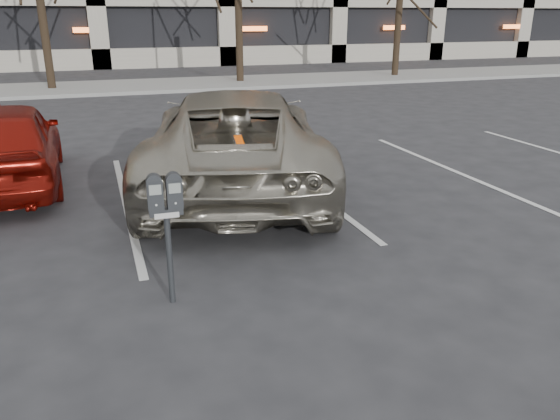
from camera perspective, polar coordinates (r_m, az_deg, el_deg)
name	(u,v)px	position (r m, az deg, el deg)	size (l,w,h in m)	color
ground	(264,252)	(6.36, -1.63, -4.37)	(140.00, 140.00, 0.00)	#28282B
sidewalk	(138,86)	(21.76, -14.64, 12.41)	(80.00, 4.00, 0.12)	gray
stall_lines	(126,203)	(8.27, -15.80, 0.70)	(16.90, 5.20, 0.00)	silver
parking_meter	(166,208)	(5.02, -11.85, 0.26)	(0.32, 0.14, 1.25)	black
suv_silver	(235,140)	(8.54, -4.69, 7.35)	(3.88, 6.05, 1.56)	#A69F8D
car_red	(4,144)	(9.64, -26.89, 6.20)	(1.63, 4.06, 1.38)	maroon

